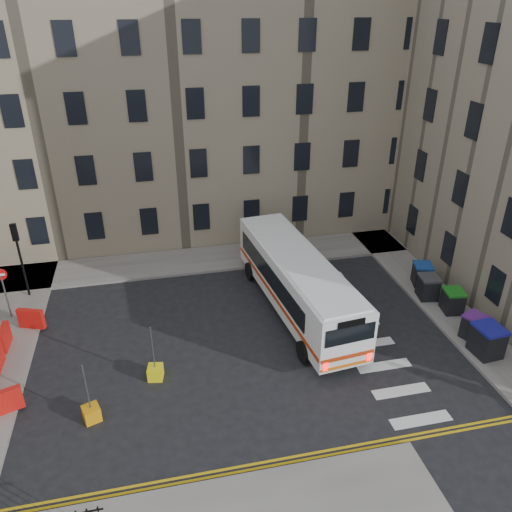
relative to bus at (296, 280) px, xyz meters
name	(u,v)px	position (x,y,z in m)	size (l,w,h in m)	color
ground	(278,340)	(-1.51, -2.30, -1.74)	(120.00, 120.00, 0.00)	black
pavement_north	(144,266)	(-7.51, 6.30, -1.66)	(36.00, 3.20, 0.15)	slate
pavement_east	(413,276)	(7.49, 1.70, -1.66)	(2.40, 26.00, 0.15)	slate
terrace_north	(111,97)	(-8.51, 13.20, 6.88)	(38.30, 10.80, 17.20)	gray
traffic_light_nw	(18,249)	(-13.51, 4.20, 1.13)	(0.28, 0.22, 4.10)	black
no_entry_north	(3,283)	(-14.01, 2.20, 0.34)	(0.60, 0.08, 3.00)	#595B5E
roadworks_barriers	(6,357)	(-13.35, -1.80, -1.09)	(1.66, 6.26, 1.00)	red
bus	(296,280)	(0.00, 0.00, 0.00)	(3.69, 11.27, 3.00)	white
wheelie_bin_a	(487,340)	(7.12, -5.44, -0.87)	(1.21, 1.37, 1.41)	black
wheelie_bin_b	(475,327)	(7.31, -4.33, -0.98)	(1.30, 1.38, 1.20)	black
wheelie_bin_c	(453,301)	(7.56, -2.06, -0.99)	(1.09, 1.21, 1.18)	black
wheelie_bin_d	(428,287)	(7.03, -0.60, -0.97)	(1.14, 1.25, 1.23)	black
wheelie_bin_e	(422,274)	(7.42, 0.73, -0.98)	(1.21, 1.30, 1.20)	black
bollard_yellow	(92,413)	(-9.65, -5.57, -1.44)	(0.60, 0.60, 0.60)	orange
bollard_chevron	(155,372)	(-7.20, -3.75, -1.44)	(0.60, 0.60, 0.60)	yellow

